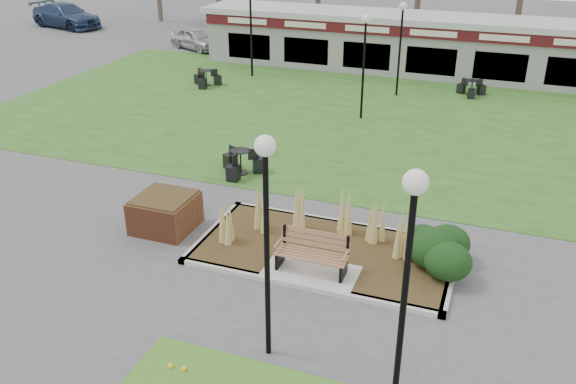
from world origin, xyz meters
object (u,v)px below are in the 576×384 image
(bistro_set_a, at_px, (206,80))
(bistro_set_d, at_px, (471,90))
(park_bench, at_px, (313,252))
(bistro_set_b, at_px, (241,166))
(car_silver, at_px, (196,39))
(car_black, at_px, (269,44))
(brick_planter, at_px, (165,212))
(lamp_post_far_left, at_px, (250,7))
(lamp_post_mid_left, at_px, (365,44))
(lamp_post_near_left, at_px, (266,202))
(lamp_post_near_right, at_px, (409,247))
(lamp_post_mid_right, at_px, (401,29))
(car_blue, at_px, (66,16))
(food_pavilion, at_px, (436,45))

(bistro_set_a, distance_m, bistro_set_d, 12.32)
(park_bench, xyz_separation_m, bistro_set_b, (-4.01, 4.76, -0.30))
(car_silver, bearing_deg, car_black, -65.94)
(brick_planter, height_order, lamp_post_far_left, lamp_post_far_left)
(park_bench, height_order, lamp_post_mid_left, lamp_post_mid_left)
(lamp_post_near_left, relative_size, lamp_post_near_right, 0.98)
(lamp_post_near_left, relative_size, car_black, 1.17)
(lamp_post_near_left, height_order, lamp_post_mid_right, lamp_post_near_left)
(bistro_set_d, relative_size, car_silver, 0.36)
(lamp_post_near_left, bearing_deg, lamp_post_mid_right, 93.46)
(lamp_post_mid_left, height_order, bistro_set_a, lamp_post_mid_left)
(lamp_post_mid_left, relative_size, car_black, 1.07)
(lamp_post_near_right, height_order, car_blue, lamp_post_near_right)
(car_silver, bearing_deg, lamp_post_near_left, -124.97)
(bistro_set_a, bearing_deg, lamp_post_near_left, -59.23)
(lamp_post_mid_left, height_order, car_blue, lamp_post_mid_left)
(lamp_post_near_left, distance_m, car_blue, 37.51)
(lamp_post_near_left, height_order, car_black, lamp_post_near_left)
(lamp_post_near_left, distance_m, lamp_post_far_left, 20.96)
(food_pavilion, height_order, lamp_post_mid_left, lamp_post_mid_left)
(bistro_set_b, xyz_separation_m, car_silver, (-10.15, 15.99, 0.33))
(lamp_post_near_left, relative_size, car_blue, 0.81)
(lamp_post_near_left, relative_size, bistro_set_d, 3.45)
(lamp_post_near_left, bearing_deg, lamp_post_near_right, -16.75)
(lamp_post_near_left, height_order, lamp_post_mid_left, lamp_post_near_left)
(lamp_post_mid_right, distance_m, car_black, 10.32)
(bistro_set_a, bearing_deg, lamp_post_near_right, -54.33)
(food_pavilion, bearing_deg, lamp_post_mid_right, -103.10)
(park_bench, distance_m, car_silver, 25.12)
(lamp_post_mid_right, bearing_deg, food_pavilion, 76.90)
(lamp_post_mid_right, distance_m, car_silver, 14.41)
(bistro_set_a, bearing_deg, lamp_post_mid_right, 10.03)
(food_pavilion, relative_size, car_silver, 6.77)
(park_bench, relative_size, car_blue, 0.30)
(bistro_set_a, height_order, bistro_set_b, bistro_set_b)
(bistro_set_b, xyz_separation_m, bistro_set_d, (6.16, 11.70, -0.03))
(park_bench, xyz_separation_m, car_blue, (-26.00, 23.89, 0.22))
(lamp_post_mid_right, height_order, car_silver, lamp_post_mid_right)
(lamp_post_mid_left, distance_m, car_black, 12.24)
(lamp_post_near_right, distance_m, bistro_set_a, 21.74)
(food_pavilion, xyz_separation_m, lamp_post_mid_left, (-1.74, -8.16, 1.54))
(lamp_post_far_left, relative_size, bistro_set_a, 3.37)
(car_blue, bearing_deg, bistro_set_a, -108.20)
(car_black, bearing_deg, food_pavilion, -98.56)
(lamp_post_mid_right, relative_size, car_black, 1.07)
(lamp_post_mid_right, relative_size, bistro_set_b, 2.74)
(bistro_set_b, bearing_deg, brick_planter, -95.58)
(lamp_post_mid_right, bearing_deg, lamp_post_near_left, -86.54)
(car_blue, bearing_deg, car_silver, -90.85)
(lamp_post_mid_left, relative_size, lamp_post_mid_right, 1.01)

